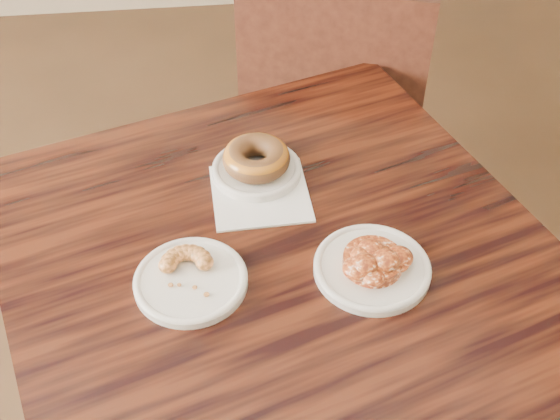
{
  "coord_description": "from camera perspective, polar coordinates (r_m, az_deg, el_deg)",
  "views": [
    {
      "loc": [
        0.22,
        -0.49,
        1.56
      ],
      "look_at": [
        0.3,
        0.29,
        0.8
      ],
      "focal_mm": 45.0,
      "sensor_mm": 36.0,
      "label": 1
    }
  ],
  "objects": [
    {
      "name": "cruller_fragment",
      "position": [
        1.04,
        -7.35,
        -5.1
      ],
      "size": [
        0.09,
        0.09,
        0.03
      ],
      "primitive_type": null,
      "color": "brown",
      "rests_on": "plate_cruller"
    },
    {
      "name": "cafe_table",
      "position": [
        1.4,
        -0.14,
        -13.72
      ],
      "size": [
        1.05,
        1.05,
        0.75
      ],
      "primitive_type": "cube",
      "rotation": [
        0.0,
        0.0,
        0.32
      ],
      "color": "black",
      "rests_on": "floor"
    },
    {
      "name": "chair_far",
      "position": [
        1.87,
        4.56,
        7.48
      ],
      "size": [
        0.57,
        0.57,
        0.9
      ],
      "primitive_type": null,
      "rotation": [
        0.0,
        0.0,
        2.84
      ],
      "color": "black",
      "rests_on": "floor"
    },
    {
      "name": "plate_donut",
      "position": [
        1.22,
        -1.91,
        3.28
      ],
      "size": [
        0.16,
        0.16,
        0.01
      ],
      "primitive_type": "cylinder",
      "color": "silver",
      "rests_on": "napkin"
    },
    {
      "name": "glazed_donut",
      "position": [
        1.21,
        -1.94,
        4.24
      ],
      "size": [
        0.12,
        0.12,
        0.04
      ],
      "primitive_type": "torus",
      "color": "#8A5714",
      "rests_on": "plate_donut"
    },
    {
      "name": "napkin",
      "position": [
        1.19,
        -1.61,
        1.36
      ],
      "size": [
        0.17,
        0.17,
        0.0
      ],
      "primitive_type": "cube",
      "rotation": [
        0.0,
        0.0,
        0.04
      ],
      "color": "white",
      "rests_on": "cafe_table"
    },
    {
      "name": "plate_fritter",
      "position": [
        1.07,
        7.48,
        -4.72
      ],
      "size": [
        0.18,
        0.18,
        0.01
      ],
      "primitive_type": "cylinder",
      "color": "white",
      "rests_on": "cafe_table"
    },
    {
      "name": "apple_fritter",
      "position": [
        1.06,
        7.58,
        -3.97
      ],
      "size": [
        0.13,
        0.13,
        0.03
      ],
      "primitive_type": null,
      "color": "#451407",
      "rests_on": "plate_fritter"
    },
    {
      "name": "plate_cruller",
      "position": [
        1.06,
        -7.26,
        -5.76
      ],
      "size": [
        0.17,
        0.17,
        0.01
      ],
      "primitive_type": "cylinder",
      "color": "white",
      "rests_on": "cafe_table"
    }
  ]
}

